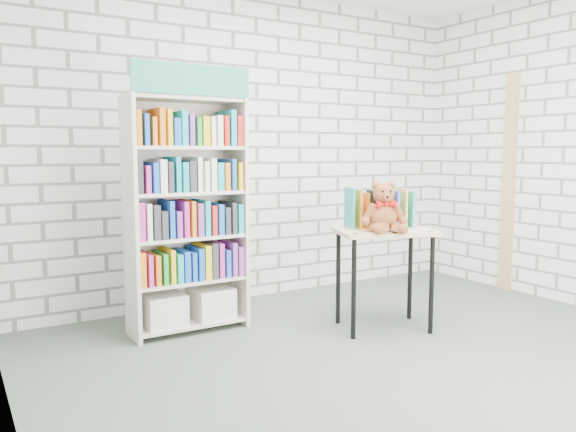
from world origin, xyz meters
TOP-DOWN VIEW (x-y plane):
  - ground at (0.00, 0.00)m, footprint 4.50×4.50m
  - room_shell at (0.00, 0.00)m, footprint 4.52×4.02m
  - bookshelf at (-0.95, 1.36)m, footprint 0.88×0.34m
  - display_table at (0.35, 0.61)m, footprint 0.84×0.71m
  - table_books at (0.39, 0.72)m, footprint 0.55×0.38m
  - teddy_bear at (0.27, 0.53)m, footprint 0.35×0.33m
  - door_trim at (2.23, 0.95)m, footprint 0.05×0.12m

SIDE VIEW (x-z plane):
  - ground at x=0.00m, z-range 0.00..0.00m
  - display_table at x=0.35m, z-range 0.28..1.05m
  - bookshelf at x=-0.95m, z-range -0.09..1.88m
  - teddy_bear at x=0.27m, z-range 0.74..1.11m
  - table_books at x=0.39m, z-range 0.77..1.07m
  - door_trim at x=2.23m, z-range 0.00..2.10m
  - room_shell at x=0.00m, z-range 0.38..3.19m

